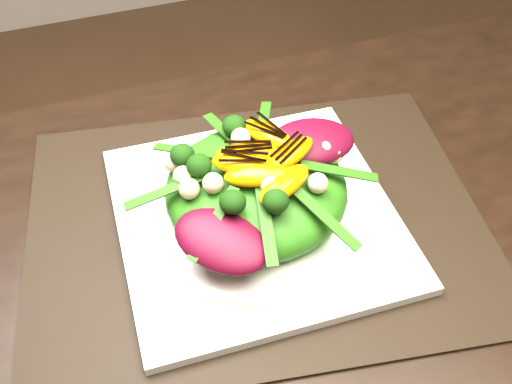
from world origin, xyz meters
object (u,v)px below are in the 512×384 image
object	(u,v)px
lettuce_mound	(256,189)
orange_segment	(247,139)
placemat	(256,221)
plate_base	(256,216)
salad_bowl	(256,208)

from	to	relation	value
lettuce_mound	orange_segment	distance (m)	0.05
orange_segment	placemat	bearing A→B (deg)	-94.76
plate_base	lettuce_mound	distance (m)	0.04
salad_bowl	lettuce_mound	distance (m)	0.03
lettuce_mound	orange_segment	size ratio (longest dim) A/B	2.94
lettuce_mound	plate_base	bearing A→B (deg)	0.00
lettuce_mound	orange_segment	world-z (taller)	orange_segment
plate_base	lettuce_mound	xyz separation A→B (m)	(0.00, 0.00, 0.04)
salad_bowl	orange_segment	distance (m)	0.07
lettuce_mound	orange_segment	bearing A→B (deg)	85.24
plate_base	orange_segment	world-z (taller)	orange_segment
plate_base	salad_bowl	bearing A→B (deg)	0.00
placemat	orange_segment	distance (m)	0.09
salad_bowl	lettuce_mound	xyz separation A→B (m)	(0.00, 0.00, 0.03)
lettuce_mound	placemat	bearing A→B (deg)	0.00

